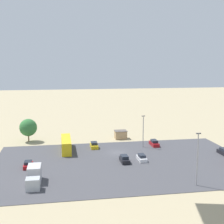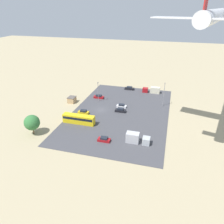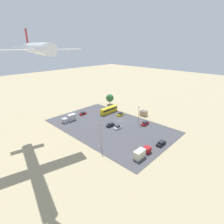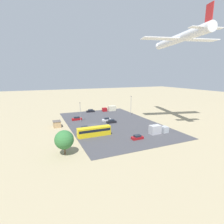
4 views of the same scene
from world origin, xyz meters
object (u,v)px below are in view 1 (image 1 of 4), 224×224
parked_car_3 (154,143)px  parked_car_4 (124,159)px  parked_car_1 (94,145)px  shed_building (121,135)px  bus (66,144)px  parked_car_5 (28,165)px  parked_truck_0 (34,176)px  parked_car_0 (142,158)px

parked_car_3 → parked_car_4: (11.35, 13.14, -0.01)m
parked_car_1 → parked_car_4: bearing=-67.7°
shed_building → bus: bus is taller
bus → parked_car_4: (-13.27, 12.38, -1.09)m
parked_car_5 → parked_car_4: bearing=180.0°
parked_car_1 → parked_truck_0: parked_truck_0 is taller
shed_building → parked_car_0: bearing=91.7°
shed_building → parked_car_1: bearing=45.1°
parked_truck_0 → parked_car_0: bearing=-156.5°
shed_building → parked_car_3: (-7.68, 9.97, -0.52)m
parked_car_0 → parked_car_5: parked_car_0 is taller
parked_car_4 → shed_building: bearing=-99.0°
parked_car_3 → parked_car_5: 35.86m
parked_car_4 → parked_car_5: bearing=-0.0°
shed_building → parked_car_4: (3.67, 23.11, -0.52)m
parked_car_4 → parked_truck_0: 22.33m
shed_building → parked_car_5: shed_building is taller
bus → shed_building: bearing=-147.6°
parked_car_5 → parked_truck_0: size_ratio=0.54×
shed_building → parked_car_0: 22.53m
parked_car_4 → parked_truck_0: parked_truck_0 is taller
parked_truck_0 → parked_car_4: bearing=-153.4°
shed_building → parked_car_5: (25.69, 23.10, -0.61)m
parked_car_0 → parked_car_4: size_ratio=0.94×
parked_car_0 → parked_truck_0: 26.52m
parked_car_3 → bus: bearing=1.8°
parked_car_0 → parked_car_1: size_ratio=0.97×
shed_building → parked_car_0: shed_building is taller
bus → parked_car_3: bearing=-178.2°
bus → parked_car_4: bearing=137.0°
shed_building → parked_car_4: shed_building is taller
bus → parked_car_0: bus is taller
parked_car_0 → parked_car_3: size_ratio=0.88×
parked_car_1 → parked_car_3: bearing=-2.1°
parked_car_3 → parked_truck_0: 38.93m
parked_car_5 → parked_truck_0: (-2.06, 9.99, 0.86)m
parked_car_0 → parked_car_3: parked_car_3 is taller
parked_car_3 → parked_truck_0: bearing=36.4°
shed_building → parked_truck_0: parked_truck_0 is taller
parked_car_0 → parked_car_1: (10.00, -13.16, 0.06)m
parked_car_1 → parked_truck_0: size_ratio=0.57×
shed_building → parked_car_5: 34.55m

